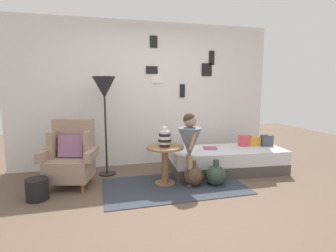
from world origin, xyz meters
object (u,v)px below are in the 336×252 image
at_px(person_child, 190,140).
at_px(side_table, 165,157).
at_px(armchair, 71,156).
at_px(vase_striped, 165,138).
at_px(demijohn_far, 216,175).
at_px(floor_lamp, 104,91).
at_px(demijohn_near, 193,176).
at_px(book_on_daybed, 210,148).
at_px(magazine_basket, 37,189).
at_px(daybed, 227,160).

bearing_deg(person_child, side_table, 153.64).
bearing_deg(side_table, armchair, 166.78).
height_order(vase_striped, demijohn_far, vase_striped).
bearing_deg(floor_lamp, demijohn_near, -35.74).
xyz_separation_m(side_table, book_on_daybed, (0.88, 0.35, 0.01)).
xyz_separation_m(armchair, floor_lamp, (0.52, 0.36, 0.93)).
height_order(book_on_daybed, magazine_basket, book_on_daybed).
distance_m(person_child, demijohn_near, 0.54).
relative_size(armchair, daybed, 0.49).
distance_m(floor_lamp, demijohn_near, 1.92).
distance_m(daybed, demijohn_near, 0.93).
bearing_deg(demijohn_near, side_table, 152.64).
bearing_deg(vase_striped, person_child, -24.96).
xyz_separation_m(side_table, vase_striped, (-0.01, -0.01, 0.29)).
relative_size(person_child, demijohn_far, 2.77).
bearing_deg(person_child, demijohn_near, -33.33).
height_order(daybed, floor_lamp, floor_lamp).
xyz_separation_m(vase_striped, demijohn_near, (0.38, -0.19, -0.55)).
height_order(demijohn_near, magazine_basket, demijohn_near).
bearing_deg(magazine_basket, vase_striped, 4.00).
relative_size(side_table, magazine_basket, 2.06).
xyz_separation_m(daybed, demijohn_far, (-0.46, -0.55, -0.04)).
height_order(armchair, demijohn_far, armchair).
height_order(vase_striped, person_child, person_child).
bearing_deg(person_child, floor_lamp, 144.15).
bearing_deg(book_on_daybed, magazine_basket, -169.73).
xyz_separation_m(demijohn_near, magazine_basket, (-2.12, 0.07, -0.01)).
height_order(daybed, magazine_basket, daybed).
relative_size(side_table, demijohn_far, 1.48).
bearing_deg(floor_lamp, demijohn_far, -30.99).
bearing_deg(demijohn_far, person_child, 166.79).
relative_size(book_on_daybed, demijohn_far, 0.56).
relative_size(armchair, demijohn_near, 2.55).
relative_size(side_table, person_child, 0.53).
bearing_deg(floor_lamp, book_on_daybed, -10.77).
relative_size(floor_lamp, demijohn_far, 4.12).
relative_size(demijohn_near, demijohn_far, 0.98).
relative_size(vase_striped, demijohn_near, 0.76).
distance_m(person_child, demijohn_far, 0.66).
bearing_deg(side_table, person_child, -26.36).
relative_size(book_on_daybed, magazine_basket, 0.79).
bearing_deg(armchair, person_child, -15.95).
relative_size(vase_striped, demijohn_far, 0.75).
bearing_deg(vase_striped, magazine_basket, -176.00).
distance_m(vase_striped, demijohn_near, 0.69).
height_order(vase_striped, demijohn_near, vase_striped).
relative_size(armchair, magazine_basket, 3.46).
relative_size(daybed, person_child, 1.82).
height_order(floor_lamp, magazine_basket, floor_lamp).
height_order(vase_striped, book_on_daybed, vase_striped).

